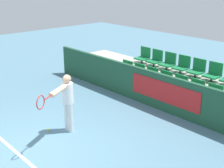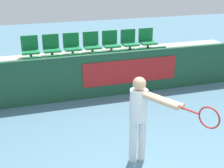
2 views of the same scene
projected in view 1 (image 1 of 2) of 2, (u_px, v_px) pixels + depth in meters
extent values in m
plane|color=slate|center=(31.00, 152.00, 7.28)|extent=(30.00, 30.00, 0.00)
cube|color=white|center=(21.00, 156.00, 7.11)|extent=(4.37, 0.08, 0.01)
cube|color=#1E4C33|center=(150.00, 88.00, 9.74)|extent=(9.32, 0.12, 1.14)
cube|color=red|center=(164.00, 92.00, 9.26)|extent=(2.52, 0.02, 0.63)
cube|color=#ADA89E|center=(161.00, 95.00, 10.23)|extent=(8.92, 0.96, 0.36)
cube|color=#ADA89E|center=(179.00, 84.00, 10.78)|extent=(8.92, 0.96, 0.72)
cylinder|color=#333333|center=(124.00, 75.00, 11.41)|extent=(0.07, 0.07, 0.16)
cube|color=#197A42|center=(124.00, 73.00, 11.38)|extent=(0.47, 0.44, 0.05)
cube|color=#197A42|center=(128.00, 66.00, 11.43)|extent=(0.47, 0.04, 0.40)
cylinder|color=#333333|center=(136.00, 79.00, 11.00)|extent=(0.07, 0.07, 0.16)
cube|color=#197A42|center=(136.00, 76.00, 10.96)|extent=(0.47, 0.44, 0.05)
cube|color=#197A42|center=(140.00, 69.00, 11.02)|extent=(0.47, 0.04, 0.40)
cylinder|color=#333333|center=(148.00, 83.00, 10.59)|extent=(0.07, 0.07, 0.16)
cube|color=#197A42|center=(148.00, 80.00, 10.55)|extent=(0.47, 0.44, 0.05)
cube|color=#197A42|center=(152.00, 73.00, 10.61)|extent=(0.47, 0.04, 0.40)
cylinder|color=#333333|center=(162.00, 88.00, 10.17)|extent=(0.07, 0.07, 0.16)
cube|color=#197A42|center=(162.00, 85.00, 10.14)|extent=(0.47, 0.44, 0.05)
cube|color=#197A42|center=(166.00, 77.00, 10.19)|extent=(0.47, 0.04, 0.40)
cylinder|color=#333333|center=(177.00, 92.00, 9.76)|extent=(0.07, 0.07, 0.16)
cube|color=#197A42|center=(177.00, 89.00, 9.73)|extent=(0.47, 0.44, 0.05)
cube|color=#197A42|center=(181.00, 81.00, 9.78)|extent=(0.47, 0.04, 0.40)
cylinder|color=#333333|center=(193.00, 98.00, 9.35)|extent=(0.07, 0.07, 0.16)
cube|color=#197A42|center=(193.00, 94.00, 9.31)|extent=(0.47, 0.44, 0.05)
cube|color=#197A42|center=(198.00, 86.00, 9.37)|extent=(0.47, 0.04, 0.40)
cylinder|color=#333333|center=(211.00, 103.00, 8.93)|extent=(0.07, 0.07, 0.16)
cube|color=#197A42|center=(211.00, 100.00, 8.90)|extent=(0.47, 0.44, 0.05)
cube|color=#197A42|center=(216.00, 91.00, 8.95)|extent=(0.47, 0.04, 0.40)
cylinder|color=#333333|center=(142.00, 61.00, 11.90)|extent=(0.07, 0.07, 0.16)
cube|color=#197A42|center=(142.00, 59.00, 11.87)|extent=(0.47, 0.44, 0.05)
cube|color=#197A42|center=(146.00, 52.00, 11.92)|extent=(0.47, 0.04, 0.40)
cylinder|color=#333333|center=(154.00, 64.00, 11.49)|extent=(0.07, 0.07, 0.16)
cube|color=#197A42|center=(154.00, 62.00, 11.46)|extent=(0.47, 0.44, 0.05)
cube|color=#197A42|center=(158.00, 55.00, 11.51)|extent=(0.47, 0.04, 0.40)
cylinder|color=#333333|center=(166.00, 68.00, 11.08)|extent=(0.07, 0.07, 0.16)
cube|color=#197A42|center=(167.00, 65.00, 11.04)|extent=(0.47, 0.44, 0.05)
cube|color=#197A42|center=(171.00, 58.00, 11.10)|extent=(0.47, 0.04, 0.40)
cylinder|color=#333333|center=(180.00, 71.00, 10.67)|extent=(0.07, 0.07, 0.16)
cube|color=#197A42|center=(180.00, 68.00, 10.63)|extent=(0.47, 0.44, 0.05)
cube|color=#197A42|center=(184.00, 61.00, 10.69)|extent=(0.47, 0.04, 0.40)
cylinder|color=#333333|center=(195.00, 75.00, 10.25)|extent=(0.07, 0.07, 0.16)
cube|color=#197A42|center=(195.00, 72.00, 10.22)|extent=(0.47, 0.44, 0.05)
cube|color=#197A42|center=(199.00, 64.00, 10.27)|extent=(0.47, 0.04, 0.40)
cylinder|color=#333333|center=(211.00, 79.00, 9.84)|extent=(0.07, 0.07, 0.16)
cube|color=#197A42|center=(212.00, 76.00, 9.81)|extent=(0.47, 0.44, 0.05)
cube|color=#197A42|center=(216.00, 68.00, 9.86)|extent=(0.47, 0.04, 0.40)
cylinder|color=silver|center=(67.00, 116.00, 8.24)|extent=(0.13, 0.13, 0.79)
cylinder|color=silver|center=(71.00, 118.00, 8.12)|extent=(0.13, 0.13, 0.79)
cylinder|color=white|center=(68.00, 93.00, 7.96)|extent=(0.30, 0.30, 0.54)
sphere|color=tan|center=(67.00, 79.00, 7.83)|extent=(0.22, 0.22, 0.22)
cylinder|color=tan|center=(57.00, 90.00, 7.49)|extent=(0.38, 0.61, 0.09)
cylinder|color=tan|center=(59.00, 91.00, 7.43)|extent=(0.38, 0.61, 0.09)
cylinder|color=#AD231E|center=(48.00, 98.00, 7.04)|extent=(0.16, 0.28, 0.03)
torus|color=#AD231E|center=(41.00, 102.00, 6.78)|extent=(0.17, 0.30, 0.32)
sphere|color=#CCDB33|center=(48.00, 130.00, 8.27)|extent=(0.07, 0.07, 0.07)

